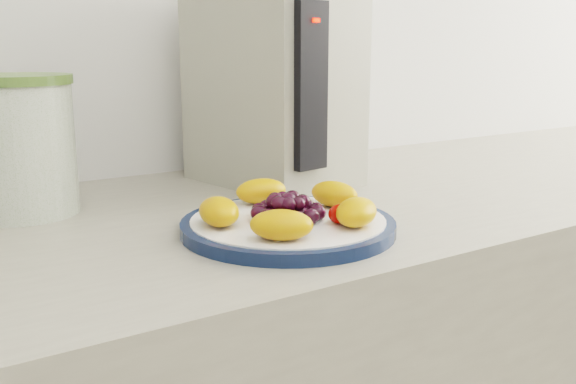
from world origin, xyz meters
TOP-DOWN VIEW (x-y plane):
  - plate_rim at (-0.02, 1.07)m, footprint 0.26×0.26m
  - plate_face at (-0.02, 1.07)m, footprint 0.24×0.24m
  - canister at (-0.26, 1.34)m, footprint 0.17×0.17m
  - canister_lid at (-0.26, 1.34)m, footprint 0.18×0.18m
  - appliance_body at (0.12, 1.33)m, footprint 0.22×0.28m
  - appliance_panel at (0.10, 1.20)m, footprint 0.06×0.03m
  - appliance_led at (0.10, 1.19)m, footprint 0.01×0.01m
  - fruit_plate at (-0.01, 1.07)m, footprint 0.22×0.22m

SIDE VIEW (x-z plane):
  - plate_rim at x=-0.02m, z-range 0.90..0.91m
  - plate_face at x=-0.02m, z-range 0.90..0.92m
  - fruit_plate at x=-0.01m, z-range 0.92..0.95m
  - canister at x=-0.26m, z-range 0.90..1.07m
  - appliance_body at x=0.12m, z-range 0.90..1.22m
  - appliance_panel at x=0.10m, z-range 0.95..1.18m
  - canister_lid at x=-0.26m, z-range 1.07..1.08m
  - appliance_led at x=0.10m, z-range 1.15..1.16m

